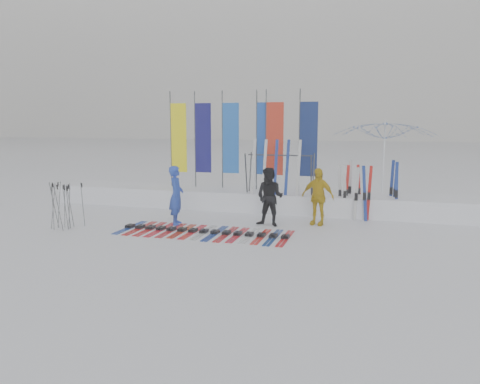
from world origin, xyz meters
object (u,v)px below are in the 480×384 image
(person_blue, at_px, (176,195))
(tent_canopy, at_px, (383,164))
(person_yellow, at_px, (318,197))
(ski_rack, at_px, (280,168))
(person_black, at_px, (270,197))
(ski_row, at_px, (204,232))

(person_blue, distance_m, tent_canopy, 6.81)
(person_yellow, height_order, ski_rack, ski_rack)
(person_black, height_order, person_yellow, person_black)
(person_blue, xyz_separation_m, person_black, (2.50, 0.51, -0.02))
(ski_rack, bearing_deg, person_yellow, -46.22)
(person_blue, height_order, ski_row, person_blue)
(ski_row, relative_size, ski_rack, 2.14)
(ski_rack, bearing_deg, tent_canopy, 28.34)
(tent_canopy, bearing_deg, person_yellow, -119.36)
(person_black, xyz_separation_m, ski_rack, (-0.12, 1.92, 0.59))
(person_blue, distance_m, ski_rack, 3.45)
(tent_canopy, relative_size, ski_row, 0.74)
(person_black, relative_size, ski_row, 0.36)
(person_blue, relative_size, ski_row, 0.37)
(tent_canopy, bearing_deg, person_black, -129.39)
(tent_canopy, height_order, ski_row, tent_canopy)
(tent_canopy, distance_m, ski_rack, 3.46)
(person_yellow, xyz_separation_m, tent_canopy, (1.71, 3.04, 0.68))
(person_yellow, relative_size, ski_row, 0.36)
(person_black, xyz_separation_m, person_yellow, (1.21, 0.52, -0.01))
(ski_row, height_order, ski_rack, ski_rack)
(person_yellow, bearing_deg, ski_row, -131.42)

